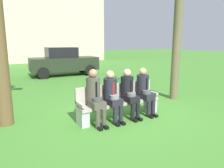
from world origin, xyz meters
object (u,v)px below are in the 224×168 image
object	(u,v)px
building_backdrop	(36,12)
seated_man_centerleft	(112,93)
seated_man_leftmost	(95,95)
shrub_near_bench	(128,85)
parked_car_far	(64,62)
seated_man_centerright	(129,91)
park_bench	(119,101)
seated_man_rightmost	(145,89)

from	to	relation	value
building_backdrop	seated_man_centerleft	bearing A→B (deg)	-97.43
seated_man_leftmost	building_backdrop	world-z (taller)	building_backdrop
seated_man_centerleft	seated_man_leftmost	bearing A→B (deg)	179.21
seated_man_centerleft	building_backdrop	world-z (taller)	building_backdrop
shrub_near_bench	parked_car_far	size ratio (longest dim) A/B	0.28
seated_man_centerright	park_bench	bearing A→B (deg)	150.76
seated_man_leftmost	shrub_near_bench	size ratio (longest dim) A/B	1.21
seated_man_rightmost	shrub_near_bench	world-z (taller)	seated_man_rightmost
seated_man_centerleft	seated_man_rightmost	world-z (taller)	seated_man_rightmost
seated_man_centerright	parked_car_far	bearing A→B (deg)	83.87
seated_man_centerleft	shrub_near_bench	bearing A→B (deg)	46.18
park_bench	seated_man_centerleft	bearing A→B (deg)	-154.52
seated_man_leftmost	seated_man_rightmost	world-z (taller)	seated_man_leftmost
shrub_near_bench	seated_man_centerleft	bearing A→B (deg)	-133.82
seated_man_centerleft	shrub_near_bench	xyz separation A→B (m)	(1.97, 2.05, -0.37)
seated_man_centerleft	seated_man_centerright	bearing A→B (deg)	0.07
seated_man_centerright	building_backdrop	world-z (taller)	building_backdrop
seated_man_leftmost	seated_man_centerright	distance (m)	1.01
park_bench	seated_man_centerright	bearing A→B (deg)	-29.24
seated_man_rightmost	seated_man_centerright	bearing A→B (deg)	179.96
seated_man_centerright	parked_car_far	distance (m)	7.93
seated_man_leftmost	parked_car_far	distance (m)	8.09
park_bench	building_backdrop	size ratio (longest dim) A/B	0.18
seated_man_leftmost	seated_man_centerright	size ratio (longest dim) A/B	1.05
park_bench	seated_man_centerleft	world-z (taller)	seated_man_centerleft
park_bench	building_backdrop	xyz separation A→B (m)	(2.43, 20.70, 4.80)
park_bench	shrub_near_bench	world-z (taller)	park_bench
shrub_near_bench	seated_man_rightmost	bearing A→B (deg)	-113.86
seated_man_centerright	seated_man_rightmost	world-z (taller)	seated_man_centerright
seated_man_leftmost	parked_car_far	size ratio (longest dim) A/B	0.34
seated_man_rightmost	building_backdrop	bearing A→B (deg)	85.46
seated_man_leftmost	parked_car_far	world-z (taller)	parked_car_far
seated_man_rightmost	shrub_near_bench	size ratio (longest dim) A/B	1.15
park_bench	seated_man_centerleft	size ratio (longest dim) A/B	1.81
shrub_near_bench	parked_car_far	bearing A→B (deg)	95.78
seated_man_rightmost	parked_car_far	size ratio (longest dim) A/B	0.32
seated_man_centerright	building_backdrop	distance (m)	21.43
park_bench	seated_man_leftmost	distance (m)	0.84
seated_man_leftmost	seated_man_centerleft	size ratio (longest dim) A/B	1.05
seated_man_centerleft	seated_man_rightmost	distance (m)	1.06
park_bench	seated_man_leftmost	size ratio (longest dim) A/B	1.72
park_bench	parked_car_far	distance (m)	7.84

